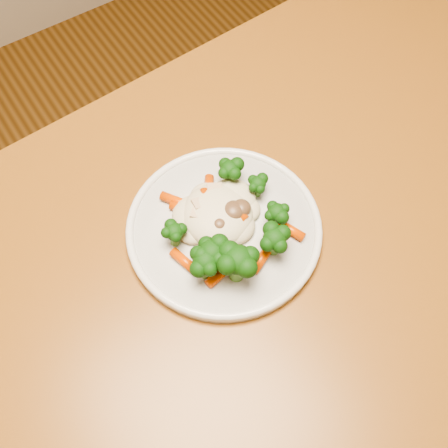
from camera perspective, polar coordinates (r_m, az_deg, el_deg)
name	(u,v)px	position (r m, az deg, el deg)	size (l,w,h in m)	color
dining_table	(287,289)	(0.80, 6.40, -6.60)	(1.12, 0.78, 0.75)	#925921
plate	(224,230)	(0.70, 0.00, -0.57)	(0.24, 0.24, 0.01)	silver
meal	(226,229)	(0.67, 0.23, -0.49)	(0.16, 0.17, 0.05)	beige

